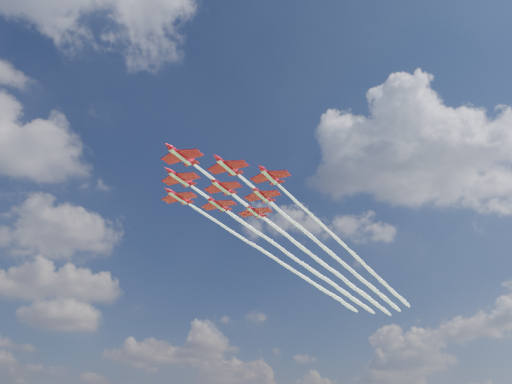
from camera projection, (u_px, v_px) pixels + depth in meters
jet_lead at (307, 251)px, 174.71m from camera, size 136.70×87.50×2.81m
jet_row2_port at (334, 256)px, 179.28m from camera, size 136.70×87.50×2.81m
jet_row2_starb at (299, 261)px, 184.87m from camera, size 136.70×87.50×2.81m
jet_row3_port at (359, 260)px, 183.84m from camera, size 136.70×87.50×2.81m
jet_row3_centre at (325, 265)px, 189.44m from camera, size 136.70×87.50×2.81m
jet_row3_starb at (292, 269)px, 195.03m from camera, size 136.70×87.50×2.81m
jet_row4_port at (349, 269)px, 194.00m from camera, size 136.70×87.50×2.81m
jet_row4_starb at (316, 273)px, 199.59m from camera, size 136.70×87.50×2.81m
jet_tail at (340, 276)px, 204.16m from camera, size 136.70×87.50×2.81m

